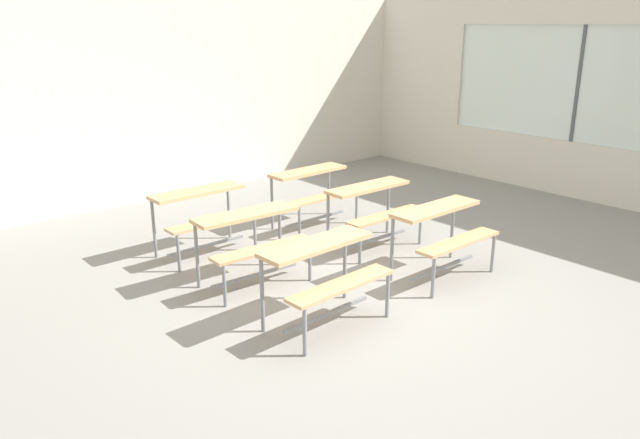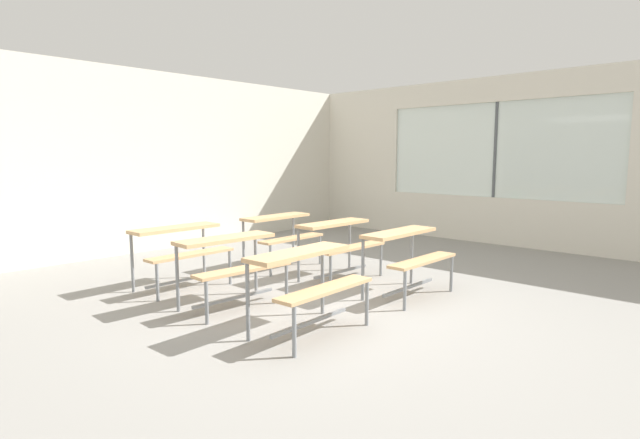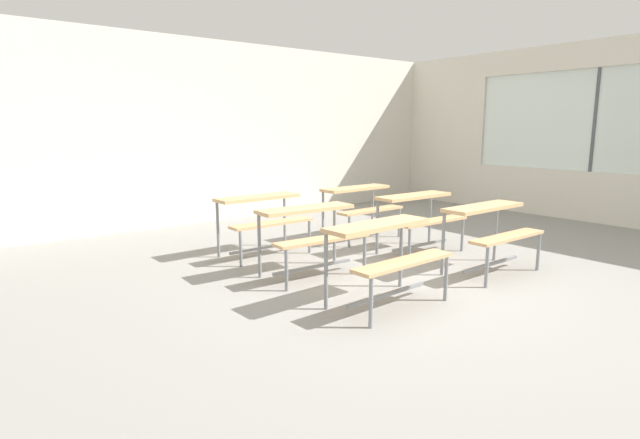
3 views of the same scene
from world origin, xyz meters
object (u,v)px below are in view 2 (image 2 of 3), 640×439
(desk_bench_r0c1, at_px, (407,247))
(desk_bench_r2c1, at_px, (281,228))
(desk_bench_r2c0, at_px, (181,242))
(desk_bench_r1c1, at_px, (339,236))
(desk_bench_r1c0, at_px, (232,255))
(desk_bench_r0c0, at_px, (308,272))

(desk_bench_r0c1, bearing_deg, desk_bench_r2c1, 88.64)
(desk_bench_r2c0, bearing_deg, desk_bench_r2c1, -2.42)
(desk_bench_r0c1, bearing_deg, desk_bench_r1c1, 85.79)
(desk_bench_r2c0, bearing_deg, desk_bench_r0c1, -55.22)
(desk_bench_r1c0, xyz_separation_m, desk_bench_r1c1, (1.70, -0.04, 0.00))
(desk_bench_r0c1, distance_m, desk_bench_r1c1, 1.08)
(desk_bench_r2c0, bearing_deg, desk_bench_r1c0, -93.76)
(desk_bench_r2c0, distance_m, desk_bench_r2c1, 1.61)
(desk_bench_r0c0, distance_m, desk_bench_r2c1, 2.74)
(desk_bench_r0c0, bearing_deg, desk_bench_r1c1, 30.19)
(desk_bench_r1c1, distance_m, desk_bench_r2c1, 1.07)
(desk_bench_r0c0, height_order, desk_bench_r2c0, same)
(desk_bench_r2c1, bearing_deg, desk_bench_r1c0, -149.83)
(desk_bench_r1c1, relative_size, desk_bench_r2c1, 1.00)
(desk_bench_r0c0, height_order, desk_bench_r1c1, same)
(desk_bench_r1c0, bearing_deg, desk_bench_r2c1, 34.54)
(desk_bench_r0c1, height_order, desk_bench_r1c0, same)
(desk_bench_r0c1, xyz_separation_m, desk_bench_r2c0, (-1.57, 2.21, 0.00))
(desk_bench_r0c1, relative_size, desk_bench_r2c0, 1.00)
(desk_bench_r1c1, bearing_deg, desk_bench_r0c0, -146.68)
(desk_bench_r1c0, distance_m, desk_bench_r2c1, 1.96)
(desk_bench_r0c0, relative_size, desk_bench_r2c0, 1.01)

